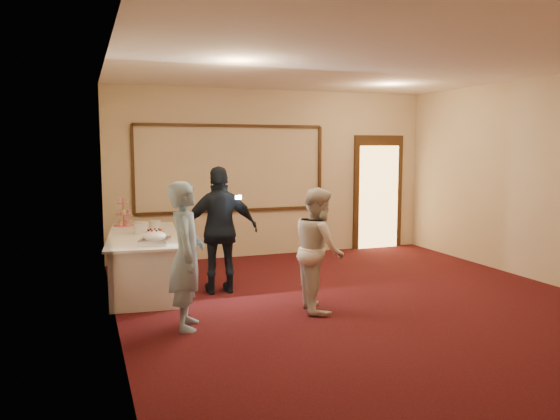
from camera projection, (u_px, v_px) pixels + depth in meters
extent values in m
plane|color=#330B0D|center=(366.00, 305.00, 6.86)|extent=(7.00, 7.00, 0.00)
cube|color=beige|center=(274.00, 173.00, 9.95)|extent=(6.00, 0.04, 3.00)
cube|color=beige|center=(114.00, 193.00, 5.67)|extent=(0.04, 7.00, 3.00)
cube|color=beige|center=(556.00, 181.00, 7.71)|extent=(0.04, 7.00, 3.00)
cube|color=white|center=(371.00, 61.00, 6.52)|extent=(6.00, 7.00, 0.04)
cube|color=#372510|center=(232.00, 210.00, 9.73)|extent=(3.40, 0.04, 0.05)
cube|color=#372510|center=(231.00, 126.00, 9.56)|extent=(3.40, 0.04, 0.05)
cube|color=#372510|center=(133.00, 170.00, 9.06)|extent=(0.05, 0.04, 1.50)
cube|color=#372510|center=(320.00, 167.00, 10.22)|extent=(0.05, 0.04, 1.50)
cube|color=#372510|center=(378.00, 192.00, 10.69)|extent=(1.05, 0.06, 2.20)
cube|color=#FFBF66|center=(379.00, 197.00, 10.68)|extent=(0.85, 0.02, 2.00)
cube|color=white|center=(144.00, 262.00, 7.62)|extent=(1.06, 2.35, 0.74)
cube|color=white|center=(143.00, 235.00, 7.58)|extent=(1.18, 2.48, 0.03)
cube|color=#B3B4BA|center=(155.00, 242.00, 6.82)|extent=(0.45, 0.51, 0.04)
ellipsoid|color=white|center=(155.00, 236.00, 6.81)|extent=(0.28, 0.28, 0.13)
cube|color=silver|center=(161.00, 239.00, 6.98)|extent=(0.07, 0.30, 0.01)
cylinder|color=#E55473|center=(124.00, 212.00, 8.38)|extent=(0.02, 0.02, 0.43)
cylinder|color=#E55473|center=(124.00, 225.00, 8.41)|extent=(0.32, 0.32, 0.01)
cylinder|color=#E55473|center=(124.00, 214.00, 8.39)|extent=(0.25, 0.25, 0.01)
cylinder|color=#E55473|center=(123.00, 203.00, 8.37)|extent=(0.17, 0.17, 0.01)
cylinder|color=white|center=(141.00, 228.00, 7.62)|extent=(0.19, 0.19, 0.16)
cylinder|color=white|center=(141.00, 222.00, 7.61)|extent=(0.20, 0.20, 0.01)
cylinder|color=white|center=(155.00, 226.00, 7.92)|extent=(0.16, 0.16, 0.13)
cylinder|color=white|center=(155.00, 221.00, 7.91)|extent=(0.17, 0.17, 0.01)
cylinder|color=white|center=(155.00, 236.00, 7.42)|extent=(0.30, 0.30, 0.01)
cylinder|color=#9A6427|center=(155.00, 234.00, 7.41)|extent=(0.26, 0.26, 0.05)
imported|color=#83ABD2|center=(187.00, 256.00, 5.91)|extent=(0.51, 0.66, 1.61)
imported|color=silver|center=(319.00, 249.00, 6.59)|extent=(0.68, 0.81, 1.50)
imported|color=black|center=(221.00, 230.00, 7.36)|extent=(1.04, 0.50, 1.72)
cube|color=white|center=(238.00, 197.00, 7.10)|extent=(0.07, 0.05, 0.05)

